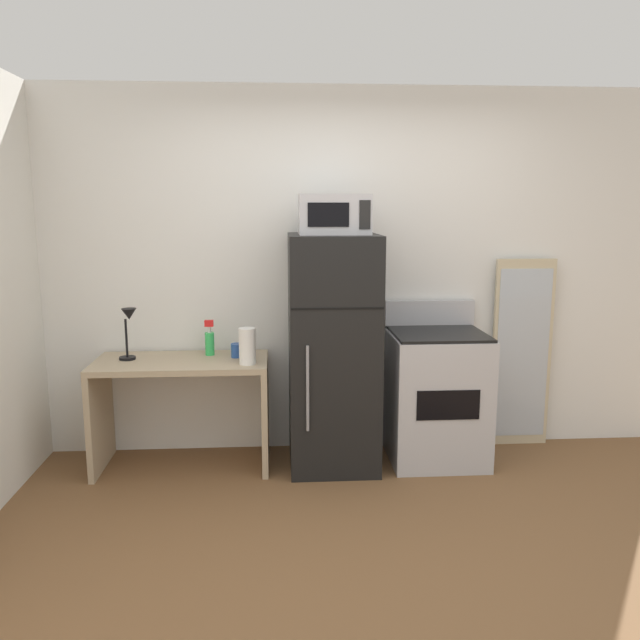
{
  "coord_description": "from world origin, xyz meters",
  "views": [
    {
      "loc": [
        -0.49,
        -2.92,
        1.78
      ],
      "look_at": [
        -0.22,
        1.1,
        1.06
      ],
      "focal_mm": 35.95,
      "sensor_mm": 36.0,
      "label": 1
    }
  ],
  "objects_px": {
    "desk_lamp": "(128,325)",
    "leaning_mirror": "(522,353)",
    "spray_bottle": "(210,341)",
    "refrigerator": "(333,352)",
    "desk": "(182,392)",
    "coffee_mug": "(237,350)",
    "paper_towel_roll": "(247,346)",
    "oven_range": "(437,396)",
    "microwave": "(334,214)"
  },
  "relations": [
    {
      "from": "desk_lamp",
      "to": "leaning_mirror",
      "type": "bearing_deg",
      "value": 4.42
    },
    {
      "from": "spray_bottle",
      "to": "refrigerator",
      "type": "xyz_separation_m",
      "value": [
        0.85,
        -0.16,
        -0.05
      ]
    },
    {
      "from": "desk",
      "to": "coffee_mug",
      "type": "distance_m",
      "value": 0.47
    },
    {
      "from": "paper_towel_roll",
      "to": "oven_range",
      "type": "height_order",
      "value": "oven_range"
    },
    {
      "from": "coffee_mug",
      "to": "oven_range",
      "type": "distance_m",
      "value": 1.43
    },
    {
      "from": "coffee_mug",
      "to": "leaning_mirror",
      "type": "height_order",
      "value": "leaning_mirror"
    },
    {
      "from": "coffee_mug",
      "to": "refrigerator",
      "type": "xyz_separation_m",
      "value": [
        0.66,
        -0.09,
        -0.0
      ]
    },
    {
      "from": "desk_lamp",
      "to": "refrigerator",
      "type": "bearing_deg",
      "value": -2.4
    },
    {
      "from": "oven_range",
      "to": "microwave",
      "type": "bearing_deg",
      "value": -176.88
    },
    {
      "from": "microwave",
      "to": "leaning_mirror",
      "type": "distance_m",
      "value": 1.78
    },
    {
      "from": "desk",
      "to": "spray_bottle",
      "type": "distance_m",
      "value": 0.4
    },
    {
      "from": "spray_bottle",
      "to": "oven_range",
      "type": "bearing_deg",
      "value": -5.24
    },
    {
      "from": "coffee_mug",
      "to": "oven_range",
      "type": "height_order",
      "value": "oven_range"
    },
    {
      "from": "desk_lamp",
      "to": "microwave",
      "type": "xyz_separation_m",
      "value": [
        1.37,
        -0.08,
        0.73
      ]
    },
    {
      "from": "coffee_mug",
      "to": "paper_towel_roll",
      "type": "xyz_separation_m",
      "value": [
        0.08,
        -0.2,
        0.07
      ]
    },
    {
      "from": "desk",
      "to": "microwave",
      "type": "bearing_deg",
      "value": -2.82
    },
    {
      "from": "microwave",
      "to": "desk_lamp",
      "type": "bearing_deg",
      "value": 176.72
    },
    {
      "from": "desk",
      "to": "leaning_mirror",
      "type": "xyz_separation_m",
      "value": [
        2.46,
        0.24,
        0.18
      ]
    },
    {
      "from": "desk_lamp",
      "to": "coffee_mug",
      "type": "relative_size",
      "value": 3.72
    },
    {
      "from": "paper_towel_roll",
      "to": "oven_range",
      "type": "relative_size",
      "value": 0.22
    },
    {
      "from": "refrigerator",
      "to": "leaning_mirror",
      "type": "xyz_separation_m",
      "value": [
        1.43,
        0.27,
        -0.1
      ]
    },
    {
      "from": "spray_bottle",
      "to": "paper_towel_roll",
      "type": "bearing_deg",
      "value": -44.78
    },
    {
      "from": "oven_range",
      "to": "leaning_mirror",
      "type": "height_order",
      "value": "leaning_mirror"
    },
    {
      "from": "paper_towel_roll",
      "to": "oven_range",
      "type": "distance_m",
      "value": 1.37
    },
    {
      "from": "desk_lamp",
      "to": "coffee_mug",
      "type": "xyz_separation_m",
      "value": [
        0.72,
        0.03,
        -0.19
      ]
    },
    {
      "from": "desk",
      "to": "oven_range",
      "type": "relative_size",
      "value": 1.06
    },
    {
      "from": "oven_range",
      "to": "leaning_mirror",
      "type": "bearing_deg",
      "value": 20.13
    },
    {
      "from": "desk",
      "to": "leaning_mirror",
      "type": "distance_m",
      "value": 2.48
    },
    {
      "from": "coffee_mug",
      "to": "paper_towel_roll",
      "type": "relative_size",
      "value": 0.4
    },
    {
      "from": "desk",
      "to": "desk_lamp",
      "type": "relative_size",
      "value": 3.3
    },
    {
      "from": "refrigerator",
      "to": "coffee_mug",
      "type": "bearing_deg",
      "value": 172.45
    },
    {
      "from": "desk",
      "to": "oven_range",
      "type": "xyz_separation_m",
      "value": [
        1.76,
        -0.01,
        -0.06
      ]
    },
    {
      "from": "microwave",
      "to": "desk",
      "type": "bearing_deg",
      "value": 177.18
    },
    {
      "from": "desk",
      "to": "paper_towel_roll",
      "type": "relative_size",
      "value": 4.85
    },
    {
      "from": "spray_bottle",
      "to": "paper_towel_roll",
      "type": "relative_size",
      "value": 1.04
    },
    {
      "from": "coffee_mug",
      "to": "leaning_mirror",
      "type": "distance_m",
      "value": 2.1
    },
    {
      "from": "desk",
      "to": "oven_range",
      "type": "bearing_deg",
      "value": -0.35
    },
    {
      "from": "desk_lamp",
      "to": "refrigerator",
      "type": "distance_m",
      "value": 1.39
    },
    {
      "from": "refrigerator",
      "to": "microwave",
      "type": "relative_size",
      "value": 3.46
    },
    {
      "from": "paper_towel_roll",
      "to": "microwave",
      "type": "relative_size",
      "value": 0.52
    },
    {
      "from": "desk_lamp",
      "to": "paper_towel_roll",
      "type": "bearing_deg",
      "value": -11.71
    },
    {
      "from": "microwave",
      "to": "leaning_mirror",
      "type": "xyz_separation_m",
      "value": [
        1.43,
        0.3,
        -1.02
      ]
    },
    {
      "from": "coffee_mug",
      "to": "paper_towel_roll",
      "type": "bearing_deg",
      "value": -67.15
    },
    {
      "from": "desk",
      "to": "coffee_mug",
      "type": "relative_size",
      "value": 12.26
    },
    {
      "from": "oven_range",
      "to": "refrigerator",
      "type": "bearing_deg",
      "value": -178.54
    },
    {
      "from": "coffee_mug",
      "to": "refrigerator",
      "type": "height_order",
      "value": "refrigerator"
    },
    {
      "from": "coffee_mug",
      "to": "leaning_mirror",
      "type": "xyz_separation_m",
      "value": [
        2.08,
        0.19,
        -0.1
      ]
    },
    {
      "from": "paper_towel_roll",
      "to": "oven_range",
      "type": "xyz_separation_m",
      "value": [
        1.31,
        0.13,
        -0.4
      ]
    },
    {
      "from": "paper_towel_roll",
      "to": "microwave",
      "type": "height_order",
      "value": "microwave"
    },
    {
      "from": "paper_towel_roll",
      "to": "refrigerator",
      "type": "height_order",
      "value": "refrigerator"
    }
  ]
}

